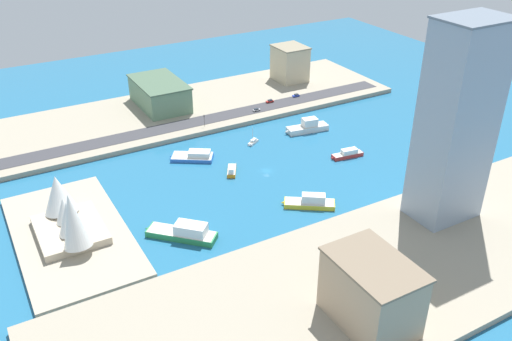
% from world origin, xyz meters
% --- Properties ---
extents(ground_plane, '(440.00, 440.00, 0.00)m').
position_xyz_m(ground_plane, '(0.00, 0.00, 0.00)').
color(ground_plane, '#23668E').
extents(quay_west, '(70.00, 240.00, 2.51)m').
position_xyz_m(quay_west, '(-84.50, 0.00, 1.26)').
color(quay_west, '#9E937F').
rests_on(quay_west, ground_plane).
extents(quay_east, '(70.00, 240.00, 2.51)m').
position_xyz_m(quay_east, '(84.50, 0.00, 1.26)').
color(quay_east, '#9E937F').
rests_on(quay_east, ground_plane).
extents(peninsula_point, '(78.01, 40.13, 2.00)m').
position_xyz_m(peninsula_point, '(-8.49, 91.59, 1.00)').
color(peninsula_point, '#A89E89').
rests_on(peninsula_point, ground_plane).
extents(road_strip, '(11.87, 228.00, 0.15)m').
position_xyz_m(road_strip, '(62.70, 0.00, 2.59)').
color(road_strip, '#38383D').
rests_on(road_strip, quay_east).
extents(yacht_sleek_gray, '(7.64, 15.14, 3.16)m').
position_xyz_m(yacht_sleek_gray, '(-29.24, -78.56, 1.16)').
color(yacht_sleek_gray, '#999EA3').
rests_on(yacht_sleek_gray, ground_plane).
extents(tugboat_red, '(6.48, 17.22, 4.05)m').
position_xyz_m(tugboat_red, '(-7.13, -41.60, 1.58)').
color(tugboat_red, red).
rests_on(tugboat_red, ground_plane).
extents(water_taxi_orange, '(12.06, 8.76, 3.95)m').
position_xyz_m(water_taxi_orange, '(6.42, 15.02, 1.42)').
color(water_taxi_orange, orange).
rests_on(water_taxi_orange, ground_plane).
extents(ferry_green_doubledeck, '(24.29, 24.42, 6.63)m').
position_xyz_m(ferry_green_doubledeck, '(-30.10, 53.97, 2.50)').
color(ferry_green_doubledeck, '#2D8C4C').
rests_on(ferry_green_doubledeck, ground_plane).
extents(ferry_white_commuter, '(10.11, 24.98, 7.15)m').
position_xyz_m(ferry_white_commuter, '(27.38, -41.34, 2.44)').
color(ferry_white_commuter, silver).
rests_on(ferry_white_commuter, ground_plane).
extents(catamaran_blue, '(18.60, 21.73, 4.34)m').
position_xyz_m(catamaran_blue, '(27.61, 24.43, 1.60)').
color(catamaran_blue, blue).
rests_on(catamaran_blue, ground_plane).
extents(ferry_yellow_fast, '(17.40, 21.13, 5.58)m').
position_xyz_m(ferry_yellow_fast, '(-35.03, -0.44, 1.94)').
color(ferry_yellow_fast, yellow).
rests_on(ferry_yellow_fast, ground_plane).
extents(sailboat_small_white, '(5.73, 7.67, 9.13)m').
position_xyz_m(sailboat_small_white, '(28.56, -8.72, 0.95)').
color(sailboat_small_white, white).
rests_on(sailboat_small_white, ground_plane).
extents(terminal_long_green, '(41.51, 24.73, 14.97)m').
position_xyz_m(terminal_long_green, '(94.07, 16.15, 10.03)').
color(terminal_long_green, slate).
rests_on(terminal_long_green, quay_east).
extents(tower_tall_glass, '(19.15, 26.28, 77.82)m').
position_xyz_m(tower_tall_glass, '(-68.00, -40.48, 41.45)').
color(tower_tall_glass, '#8C9EB2').
rests_on(tower_tall_glass, quay_west).
extents(office_block_beige, '(20.84, 18.68, 22.27)m').
position_xyz_m(office_block_beige, '(94.91, -73.08, 13.68)').
color(office_block_beige, '#C6B793').
rests_on(office_block_beige, quay_east).
extents(apartment_midrise_tan, '(28.59, 19.62, 22.17)m').
position_xyz_m(apartment_midrise_tan, '(-100.62, 23.55, 13.63)').
color(apartment_midrise_tan, tan).
rests_on(apartment_midrise_tan, quay_west).
extents(sedan_silver, '(1.79, 4.26, 1.56)m').
position_xyz_m(sedan_silver, '(59.49, -28.27, 3.42)').
color(sedan_silver, black).
rests_on(sedan_silver, road_strip).
extents(hatchback_blue, '(1.99, 4.28, 1.62)m').
position_xyz_m(hatchback_blue, '(67.23, -60.13, 3.45)').
color(hatchback_blue, black).
rests_on(hatchback_blue, road_strip).
extents(pickup_red, '(2.17, 4.66, 1.63)m').
position_xyz_m(pickup_red, '(66.99, -41.60, 3.46)').
color(pickup_red, black).
rests_on(pickup_red, road_strip).
extents(traffic_light_waterfront, '(0.36, 0.36, 6.50)m').
position_xyz_m(traffic_light_waterfront, '(55.18, 6.17, 6.86)').
color(traffic_light_waterfront, black).
rests_on(traffic_light_waterfront, quay_east).
extents(opera_landmark, '(40.29, 23.98, 23.88)m').
position_xyz_m(opera_landmark, '(-7.83, 91.59, 10.51)').
color(opera_landmark, '#BCAD93').
rests_on(opera_landmark, peninsula_point).
extents(park_tree_cluster, '(19.49, 24.56, 9.35)m').
position_xyz_m(park_tree_cluster, '(-89.29, 15.37, 8.17)').
color(park_tree_cluster, brown).
rests_on(park_tree_cluster, quay_west).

